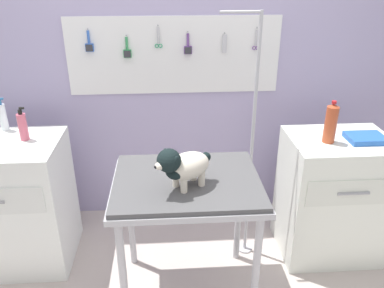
# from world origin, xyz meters

# --- Properties ---
(rear_wall_panel) EXTENTS (4.00, 0.11, 2.30)m
(rear_wall_panel) POSITION_xyz_m (0.00, 1.28, 1.15)
(rear_wall_panel) COLOR #ACA1C9
(rear_wall_panel) RESTS_ON ground
(grooming_table) EXTENTS (0.86, 0.68, 0.83)m
(grooming_table) POSITION_xyz_m (0.09, 0.31, 0.74)
(grooming_table) COLOR #B7B7BC
(grooming_table) RESTS_ON ground
(grooming_arm) EXTENTS (0.30, 0.11, 1.71)m
(grooming_arm) POSITION_xyz_m (0.53, 0.67, 0.80)
(grooming_arm) COLOR #B7B7BC
(grooming_arm) RESTS_ON ground
(dog) EXTENTS (0.34, 0.27, 0.26)m
(dog) POSITION_xyz_m (0.06, 0.22, 0.97)
(dog) COLOR silver
(dog) RESTS_ON grooming_table
(counter_left) EXTENTS (0.80, 0.58, 0.91)m
(counter_left) POSITION_xyz_m (-1.12, 0.70, 0.46)
(counter_left) COLOR white
(counter_left) RESTS_ON ground
(cabinet_right) EXTENTS (0.68, 0.54, 0.90)m
(cabinet_right) POSITION_xyz_m (1.14, 0.65, 0.45)
(cabinet_right) COLOR white
(cabinet_right) RESTS_ON ground
(pump_bottle_white) EXTENTS (0.06, 0.06, 0.22)m
(pump_bottle_white) POSITION_xyz_m (-0.94, 0.76, 1.00)
(pump_bottle_white) COLOR #CD5A6F
(pump_bottle_white) RESTS_ON counter_left
(shampoo_bottle) EXTENTS (0.05, 0.05, 0.23)m
(shampoo_bottle) POSITION_xyz_m (-1.13, 0.93, 1.01)
(shampoo_bottle) COLOR white
(shampoo_bottle) RESTS_ON counter_left
(soda_bottle) EXTENTS (0.08, 0.08, 0.28)m
(soda_bottle) POSITION_xyz_m (1.03, 0.61, 1.03)
(soda_bottle) COLOR #B24828
(soda_bottle) RESTS_ON cabinet_right
(supply_tray) EXTENTS (0.24, 0.18, 0.04)m
(supply_tray) POSITION_xyz_m (1.28, 0.61, 0.92)
(supply_tray) COLOR blue
(supply_tray) RESTS_ON cabinet_right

